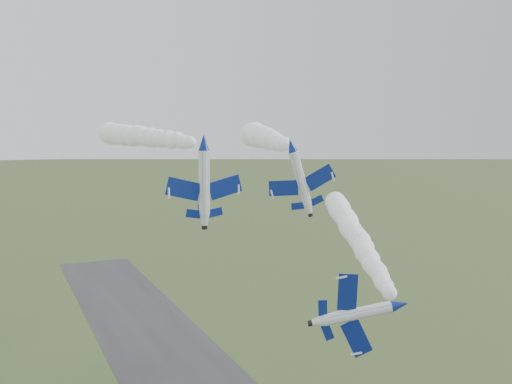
% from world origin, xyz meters
% --- Properties ---
extents(jet_lead, '(6.81, 11.01, 9.38)m').
position_xyz_m(jet_lead, '(9.13, -2.79, 28.27)').
color(jet_lead, white).
extents(smoke_trail_jet_lead, '(28.77, 56.42, 4.51)m').
position_xyz_m(smoke_trail_jet_lead, '(23.39, 26.80, 30.26)').
color(smoke_trail_jet_lead, white).
extents(jet_pair_left, '(11.05, 13.30, 3.27)m').
position_xyz_m(jet_pair_left, '(-5.23, 22.00, 46.22)').
color(jet_pair_left, white).
extents(smoke_trail_jet_pair_left, '(6.23, 57.58, 4.65)m').
position_xyz_m(smoke_trail_jet_pair_left, '(-6.47, 54.30, 46.78)').
color(smoke_trail_jet_pair_left, white).
extents(jet_pair_right, '(9.76, 11.69, 3.73)m').
position_xyz_m(jet_pair_right, '(7.82, 20.92, 45.71)').
color(jet_pair_right, white).
extents(smoke_trail_jet_pair_right, '(29.29, 67.86, 5.85)m').
position_xyz_m(smoke_trail_jet_pair_right, '(20.25, 56.22, 46.45)').
color(smoke_trail_jet_pair_right, white).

